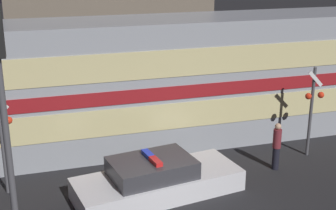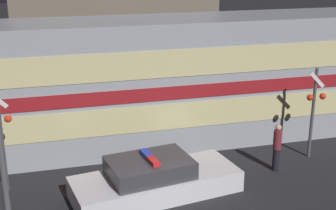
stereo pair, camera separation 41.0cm
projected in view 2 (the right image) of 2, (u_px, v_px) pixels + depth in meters
name	position (u px, v px, depth m)	size (l,w,h in m)	color
train	(178.00, 81.00, 16.87)	(20.96, 2.83, 4.54)	#999EA5
police_car	(154.00, 180.00, 13.46)	(5.04, 2.52, 1.25)	silver
pedestrian	(277.00, 147.00, 14.84)	(0.26, 0.26, 1.57)	black
crossing_signal_near	(314.00, 106.00, 15.50)	(0.69, 0.28, 3.12)	#4C4C51
crossing_signal_far	(1.00, 131.00, 13.20)	(0.69, 0.28, 3.24)	#4C4C51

